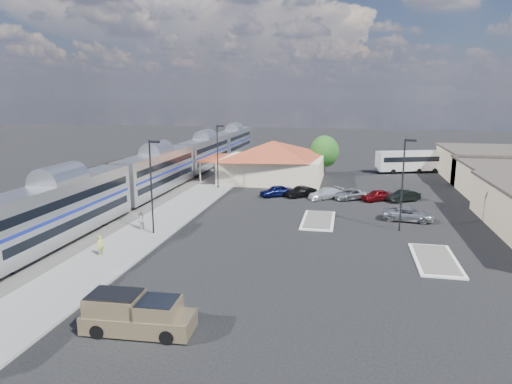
% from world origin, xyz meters
% --- Properties ---
extents(ground, '(280.00, 280.00, 0.00)m').
position_xyz_m(ground, '(0.00, 0.00, 0.00)').
color(ground, black).
rests_on(ground, ground).
extents(railbed, '(16.00, 100.00, 0.12)m').
position_xyz_m(railbed, '(-21.00, 8.00, 0.06)').
color(railbed, '#4C4944').
rests_on(railbed, ground).
extents(platform, '(5.50, 92.00, 0.18)m').
position_xyz_m(platform, '(-12.00, 6.00, 0.09)').
color(platform, gray).
rests_on(platform, ground).
extents(passenger_train, '(3.00, 104.00, 5.55)m').
position_xyz_m(passenger_train, '(-18.00, 11.45, 2.87)').
color(passenger_train, silver).
rests_on(passenger_train, ground).
extents(freight_cars, '(2.80, 46.00, 4.00)m').
position_xyz_m(freight_cars, '(-24.00, 8.93, 1.93)').
color(freight_cars, black).
rests_on(freight_cars, ground).
extents(station_depot, '(18.35, 12.24, 6.20)m').
position_xyz_m(station_depot, '(-4.56, 24.00, 3.13)').
color(station_depot, beige).
rests_on(station_depot, ground).
extents(traffic_island_south, '(3.30, 7.50, 0.21)m').
position_xyz_m(traffic_island_south, '(4.00, 2.00, 0.10)').
color(traffic_island_south, silver).
rests_on(traffic_island_south, ground).
extents(traffic_island_north, '(3.30, 7.50, 0.21)m').
position_xyz_m(traffic_island_north, '(14.00, -8.00, 0.10)').
color(traffic_island_north, silver).
rests_on(traffic_island_north, ground).
extents(lamp_plat_s, '(1.08, 0.25, 9.00)m').
position_xyz_m(lamp_plat_s, '(-10.90, -6.00, 5.34)').
color(lamp_plat_s, black).
rests_on(lamp_plat_s, ground).
extents(lamp_plat_n, '(1.08, 0.25, 9.00)m').
position_xyz_m(lamp_plat_n, '(-10.90, 16.00, 5.34)').
color(lamp_plat_n, black).
rests_on(lamp_plat_n, ground).
extents(lamp_lot, '(1.08, 0.25, 9.00)m').
position_xyz_m(lamp_lot, '(12.10, 0.00, 5.34)').
color(lamp_lot, black).
rests_on(lamp_lot, ground).
extents(tree_depot, '(4.71, 4.71, 6.63)m').
position_xyz_m(tree_depot, '(3.00, 30.00, 4.02)').
color(tree_depot, '#382314').
rests_on(tree_depot, ground).
extents(pickup_truck, '(6.26, 2.57, 2.13)m').
position_xyz_m(pickup_truck, '(-4.28, -23.10, 1.01)').
color(pickup_truck, '#A08862').
rests_on(pickup_truck, ground).
extents(suv, '(5.43, 2.97, 1.44)m').
position_xyz_m(suv, '(13.28, 3.95, 0.72)').
color(suv, '#AFB3B8').
rests_on(suv, ground).
extents(coach_bus, '(11.61, 6.20, 3.67)m').
position_xyz_m(coach_bus, '(17.19, 36.00, 2.12)').
color(coach_bus, white).
rests_on(coach_bus, ground).
extents(person_a, '(0.56, 0.69, 1.66)m').
position_xyz_m(person_a, '(-12.70, -12.51, 1.01)').
color(person_a, '#CCD743').
rests_on(person_a, platform).
extents(person_b, '(0.92, 1.05, 1.82)m').
position_xyz_m(person_b, '(-12.83, -4.91, 1.09)').
color(person_b, silver).
rests_on(person_b, platform).
extents(parked_car_a, '(4.56, 3.88, 1.47)m').
position_xyz_m(parked_car_a, '(-2.26, 12.89, 0.74)').
color(parked_car_a, '#0E1346').
rests_on(parked_car_a, ground).
extents(parked_car_b, '(4.17, 3.87, 1.39)m').
position_xyz_m(parked_car_b, '(0.94, 13.19, 0.70)').
color(parked_car_b, black).
rests_on(parked_car_b, ground).
extents(parked_car_c, '(4.88, 4.53, 1.38)m').
position_xyz_m(parked_car_c, '(4.14, 12.89, 0.69)').
color(parked_car_c, white).
rests_on(parked_car_c, ground).
extents(parked_car_d, '(5.14, 4.63, 1.33)m').
position_xyz_m(parked_car_d, '(7.34, 13.19, 0.66)').
color(parked_car_d, '#969A9E').
rests_on(parked_car_d, ground).
extents(parked_car_e, '(4.33, 3.74, 1.41)m').
position_xyz_m(parked_car_e, '(10.54, 12.89, 0.70)').
color(parked_car_e, maroon).
rests_on(parked_car_e, ground).
extents(parked_car_f, '(4.49, 3.69, 1.44)m').
position_xyz_m(parked_car_f, '(13.74, 13.19, 0.72)').
color(parked_car_f, black).
rests_on(parked_car_f, ground).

